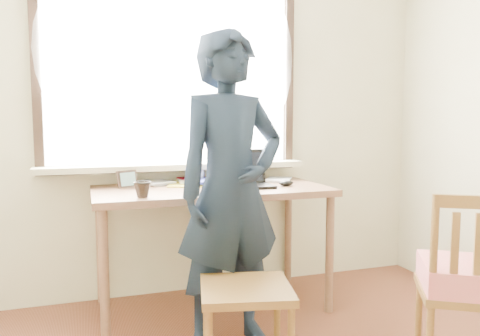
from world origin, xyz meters
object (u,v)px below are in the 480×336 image
object	(u,v)px
laptop	(243,178)
mug_dark	(142,190)
desk	(211,200)
work_chair	(246,300)
mug_white	(196,176)
side_chair	(467,280)
person	(231,190)

from	to	relation	value
laptop	mug_dark	xyz separation A→B (m)	(-0.69, -0.24, -0.01)
laptop	mug_dark	world-z (taller)	laptop
desk	mug_dark	world-z (taller)	mug_dark
laptop	work_chair	size ratio (longest dim) A/B	0.69
mug_white	side_chair	world-z (taller)	side_chair
laptop	person	size ratio (longest dim) A/B	0.21
side_chair	desk	bearing A→B (deg)	127.96
mug_dark	person	world-z (taller)	person
desk	side_chair	xyz separation A→B (m)	(0.95, -1.22, -0.24)
mug_dark	side_chair	size ratio (longest dim) A/B	0.11
mug_white	person	xyz separation A→B (m)	(0.02, -0.76, 0.01)
mug_white	person	bearing A→B (deg)	-88.47
laptop	mug_white	xyz separation A→B (m)	(-0.26, 0.26, -0.01)
desk	mug_white	size ratio (longest dim) A/B	12.00
desk	person	size ratio (longest dim) A/B	0.87
work_chair	side_chair	distance (m)	1.07
side_chair	person	distance (m)	1.26
work_chair	person	world-z (taller)	person
work_chair	side_chair	world-z (taller)	side_chair
desk	work_chair	size ratio (longest dim) A/B	2.93
side_chair	laptop	bearing A→B (deg)	121.96
person	desk	bearing A→B (deg)	74.98
work_chair	person	size ratio (longest dim) A/B	0.30
mug_dark	side_chair	world-z (taller)	side_chair
mug_white	work_chair	xyz separation A→B (m)	(-0.01, -1.09, -0.48)
person	mug_dark	bearing A→B (deg)	137.25
desk	work_chair	world-z (taller)	desk
desk	mug_dark	xyz separation A→B (m)	(-0.48, -0.26, 0.13)
mug_white	mug_dark	distance (m)	0.65
desk	laptop	xyz separation A→B (m)	(0.21, -0.03, 0.14)
mug_dark	mug_white	bearing A→B (deg)	49.32
laptop	work_chair	xyz separation A→B (m)	(-0.27, -0.83, -0.49)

